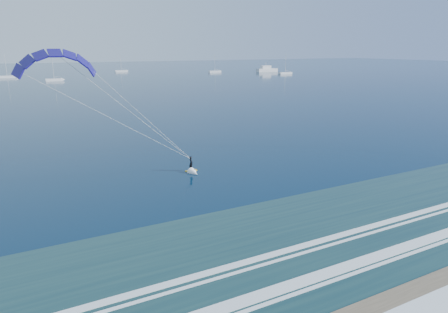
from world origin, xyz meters
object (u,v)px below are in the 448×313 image
kitesurfer_rig (134,115)px  sailboat_4 (215,71)px  sailboat_5 (285,73)px  sailboat_1 (7,77)px  sailboat_2 (54,80)px  sailboat_3 (121,71)px  motor_yacht (267,69)px

kitesurfer_rig → sailboat_4: kitesurfer_rig is taller
sailboat_4 → sailboat_5: sailboat_5 is taller
sailboat_1 → sailboat_2: sailboat_1 is taller
sailboat_4 → sailboat_5: bearing=-49.2°
sailboat_2 → sailboat_4: bearing=14.1°
sailboat_1 → sailboat_3: 70.15m
sailboat_4 → sailboat_5: size_ratio=0.96×
sailboat_5 → sailboat_1: bearing=163.5°
sailboat_2 → sailboat_5: 128.31m
motor_yacht → sailboat_5: (-3.53, -25.24, -0.91)m
sailboat_2 → sailboat_5: (127.92, -9.98, 0.00)m
motor_yacht → sailboat_1: (-151.10, 18.55, -0.91)m
kitesurfer_rig → sailboat_2: 166.02m
sailboat_3 → sailboat_5: 106.04m
sailboat_1 → sailboat_2: size_ratio=1.10×
motor_yacht → sailboat_3: 95.15m
sailboat_4 → motor_yacht: bearing=-15.6°
sailboat_1 → sailboat_3: sailboat_1 is taller
sailboat_3 → sailboat_1: bearing=-160.1°
sailboat_3 → sailboat_5: bearing=-39.7°
motor_yacht → sailboat_1: bearing=173.0°
sailboat_2 → sailboat_5: sailboat_5 is taller
motor_yacht → sailboat_5: size_ratio=1.25×
sailboat_2 → sailboat_4: sailboat_4 is taller
kitesurfer_rig → sailboat_5: (135.47, 155.69, -7.78)m
kitesurfer_rig → sailboat_2: kitesurfer_rig is taller
sailboat_1 → kitesurfer_rig: bearing=-86.5°
motor_yacht → sailboat_4: sailboat_4 is taller
sailboat_4 → sailboat_3: bearing=147.4°
kitesurfer_rig → sailboat_2: (7.55, 165.67, -7.78)m
sailboat_3 → motor_yacht: bearing=-26.5°
kitesurfer_rig → sailboat_1: 200.00m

